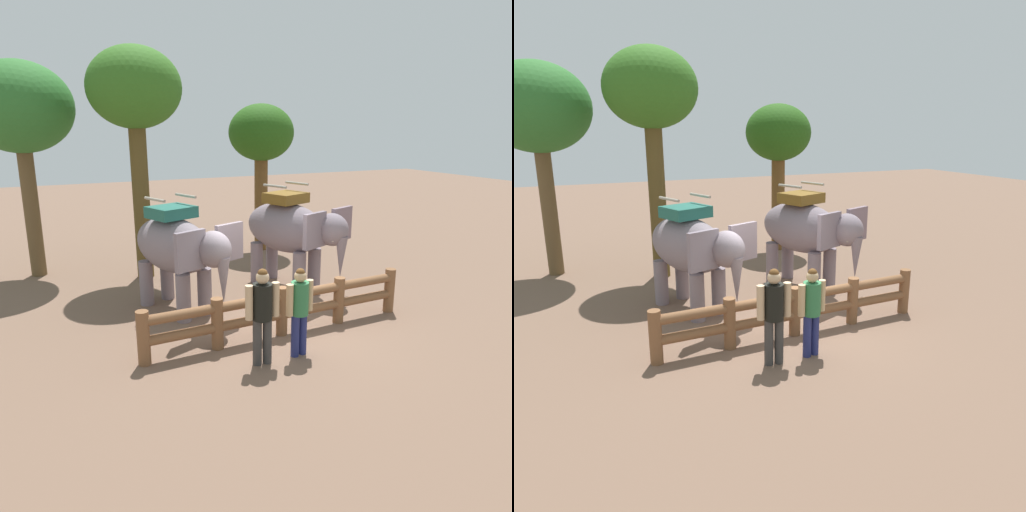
# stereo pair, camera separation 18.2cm
# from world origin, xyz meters

# --- Properties ---
(ground_plane) EXTENTS (60.00, 60.00, 0.00)m
(ground_plane) POSITION_xyz_m (0.00, 0.00, 0.00)
(ground_plane) COLOR brown
(log_fence) EXTENTS (6.07, 0.46, 1.05)m
(log_fence) POSITION_xyz_m (0.00, -0.13, 0.60)
(log_fence) COLOR brown
(log_fence) RESTS_ON ground
(elephant_near_left) EXTENTS (2.31, 3.25, 2.73)m
(elephant_near_left) POSITION_xyz_m (-1.57, 2.04, 1.53)
(elephant_near_left) COLOR gray
(elephant_near_left) RESTS_ON ground
(elephant_center) EXTENTS (2.38, 3.35, 2.81)m
(elephant_center) POSITION_xyz_m (1.65, 2.50, 1.58)
(elephant_center) COLOR gray
(elephant_center) RESTS_ON ground
(tourist_woman_in_black) EXTENTS (0.65, 0.38, 1.84)m
(tourist_woman_in_black) POSITION_xyz_m (-0.92, -1.12, 1.06)
(tourist_woman_in_black) COLOR #353433
(tourist_woman_in_black) RESTS_ON ground
(tourist_man_in_blue) EXTENTS (0.61, 0.39, 1.74)m
(tourist_man_in_blue) POSITION_xyz_m (-0.13, -1.09, 1.01)
(tourist_man_in_blue) COLOR navy
(tourist_man_in_blue) RESTS_ON ground
(tree_far_left) EXTENTS (2.21, 2.21, 4.98)m
(tree_far_left) POSITION_xyz_m (2.71, 6.66, 3.87)
(tree_far_left) COLOR brown
(tree_far_left) RESTS_ON ground
(tree_back_center) EXTENTS (2.51, 2.51, 6.31)m
(tree_back_center) POSITION_xyz_m (-1.74, 5.11, 5.04)
(tree_back_center) COLOR brown
(tree_back_center) RESTS_ON ground
(tree_far_right) EXTENTS (2.89, 2.89, 5.98)m
(tree_far_right) POSITION_xyz_m (-4.58, 6.58, 4.66)
(tree_far_right) COLOR brown
(tree_far_right) RESTS_ON ground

